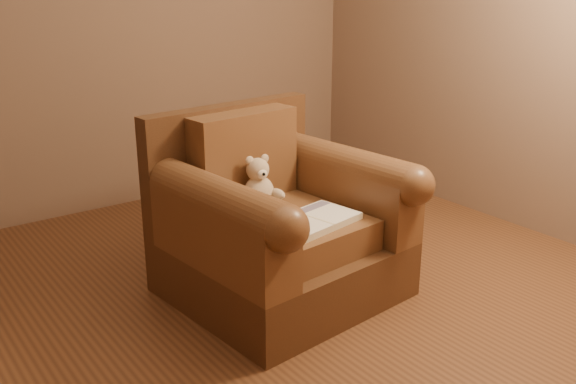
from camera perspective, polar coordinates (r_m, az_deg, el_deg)
floor at (r=3.25m, az=-0.95°, el=-10.78°), size 4.00×4.00×0.00m
armchair at (r=3.34m, az=-1.06°, el=-3.02°), size 1.14×1.09×0.94m
teddy_bear at (r=3.31m, az=-2.52°, el=0.35°), size 0.21×0.23×0.28m
guidebook at (r=3.12m, az=2.22°, el=-2.56°), size 0.49×0.35×0.04m
side_table at (r=4.24m, az=-0.48°, el=0.85°), size 0.40×0.40×0.55m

